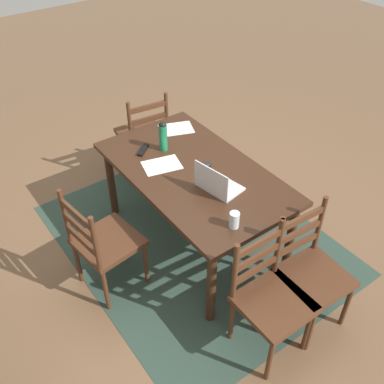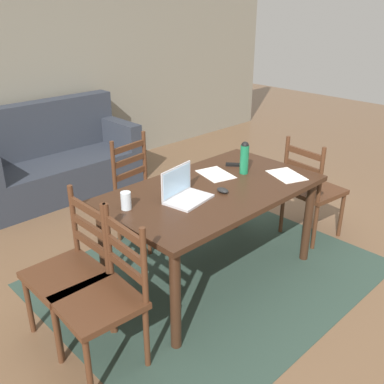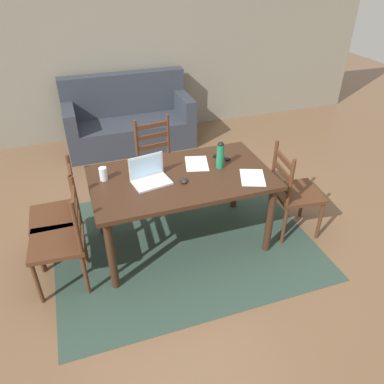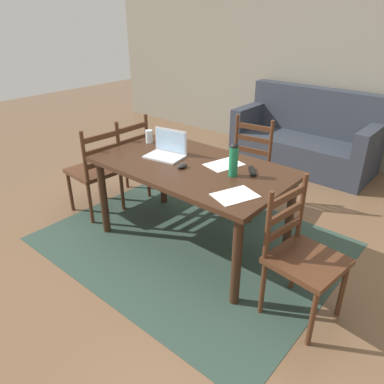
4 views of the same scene
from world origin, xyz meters
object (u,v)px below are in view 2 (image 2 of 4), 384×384
chair_left_far (71,271)px  computer_mouse (223,190)px  water_bottle (244,157)px  chair_far_head (144,192)px  laptop (183,191)px  chair_left_near (105,298)px  tv_remote (236,165)px  drinking_glass (126,201)px  dining_table (213,199)px  couch (54,162)px  chair_right_near (311,190)px

chair_left_far → computer_mouse: 1.18m
water_bottle → chair_far_head: bearing=115.9°
laptop → chair_far_head: bearing=71.0°
chair_left_near → water_bottle: water_bottle is taller
chair_left_near → tv_remote: size_ratio=5.59×
chair_left_near → laptop: size_ratio=2.69×
laptop → drinking_glass: (-0.38, 0.15, 0.00)m
dining_table → computer_mouse: (-0.01, -0.11, 0.11)m
water_bottle → drinking_glass: water_bottle is taller
chair_far_head → laptop: size_ratio=2.69×
chair_far_head → drinking_glass: size_ratio=7.85×
chair_far_head → couch: size_ratio=0.53×
laptop → dining_table: bearing=-2.2°
chair_right_near → tv_remote: bearing=150.1°
chair_right_near → drinking_glass: chair_right_near is taller
drinking_glass → chair_left_near: bearing=-141.2°
chair_right_near → drinking_glass: (-1.78, 0.34, 0.36)m
couch → chair_left_far: bearing=-115.3°
chair_left_far → laptop: (0.82, -0.18, 0.36)m
laptop → computer_mouse: 0.31m
water_bottle → tv_remote: size_ratio=1.55×
chair_right_near → couch: couch is taller
drinking_glass → computer_mouse: drinking_glass is taller
chair_far_head → chair_left_far: bearing=-149.3°
chair_left_near → laptop: laptop is taller
laptop → computer_mouse: bearing=-22.8°
laptop → water_bottle: (0.68, 0.02, 0.08)m
water_bottle → laptop: bearing=-178.4°
couch → tv_remote: bearing=-76.5°
dining_table → chair_far_head: bearing=90.4°
chair_left_far → chair_far_head: bearing=30.7°
chair_left_near → chair_right_near: size_ratio=1.00×
dining_table → couch: couch is taller
chair_left_near → computer_mouse: (1.09, 0.08, 0.32)m
chair_right_near → chair_far_head: size_ratio=1.00×
couch → chair_left_near: bearing=-112.0°
water_bottle → tv_remote: water_bottle is taller
chair_left_near → water_bottle: size_ratio=3.61×
chair_right_near → laptop: 1.46m
chair_left_near → chair_far_head: bearing=43.1°
chair_far_head → laptop: (-0.29, -0.83, 0.36)m
dining_table → laptop: size_ratio=4.63×
dining_table → computer_mouse: size_ratio=16.36×
chair_far_head → computer_mouse: (-0.01, -0.95, 0.32)m
tv_remote → laptop: bearing=153.6°
chair_left_near → couch: size_ratio=0.53×
chair_left_near → laptop: (0.82, 0.20, 0.36)m
water_bottle → drinking_glass: 1.07m
computer_mouse → tv_remote: 0.56m
chair_far_head → tv_remote: 0.87m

